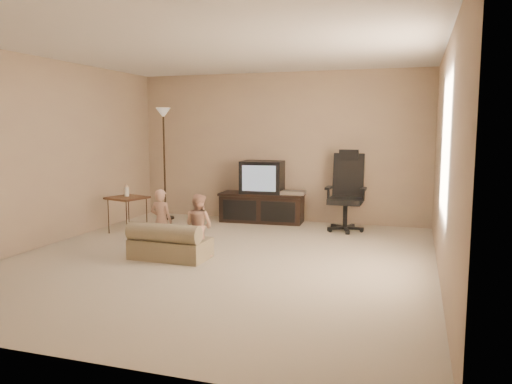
# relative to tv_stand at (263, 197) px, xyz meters

# --- Properties ---
(floor) EXTENTS (5.50, 5.50, 0.00)m
(floor) POSITION_rel_tv_stand_xyz_m (0.22, -2.49, -0.43)
(floor) COLOR beige
(floor) RESTS_ON ground
(room_shell) EXTENTS (5.50, 5.50, 5.50)m
(room_shell) POSITION_rel_tv_stand_xyz_m (0.22, -2.49, 1.09)
(room_shell) COLOR white
(room_shell) RESTS_ON floor
(tv_stand) EXTENTS (1.46, 0.61, 1.03)m
(tv_stand) POSITION_rel_tv_stand_xyz_m (0.00, 0.00, 0.00)
(tv_stand) COLOR black
(tv_stand) RESTS_ON floor
(office_chair) EXTENTS (0.61, 0.62, 1.24)m
(office_chair) POSITION_rel_tv_stand_xyz_m (1.44, -0.28, 0.02)
(office_chair) COLOR black
(office_chair) RESTS_ON floor
(side_table) EXTENTS (0.61, 0.61, 0.74)m
(side_table) POSITION_rel_tv_stand_xyz_m (-1.68, -1.47, 0.10)
(side_table) COLOR brown
(side_table) RESTS_ON floor
(floor_lamp) EXTENTS (0.30, 0.30, 1.92)m
(floor_lamp) POSITION_rel_tv_stand_xyz_m (-1.69, -0.26, 0.97)
(floor_lamp) COLOR black
(floor_lamp) RESTS_ON floor
(child_sofa) EXTENTS (0.94, 0.55, 0.46)m
(child_sofa) POSITION_rel_tv_stand_xyz_m (-0.37, -2.66, -0.24)
(child_sofa) COLOR tan
(child_sofa) RESTS_ON floor
(toddler_left) EXTENTS (0.31, 0.23, 0.82)m
(toddler_left) POSITION_rel_tv_stand_xyz_m (-0.60, -2.41, -0.02)
(toddler_left) COLOR #D6A185
(toddler_left) RESTS_ON floor
(toddler_right) EXTENTS (0.42, 0.30, 0.78)m
(toddler_right) POSITION_rel_tv_stand_xyz_m (-0.07, -2.44, -0.04)
(toddler_right) COLOR #D6A185
(toddler_right) RESTS_ON floor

